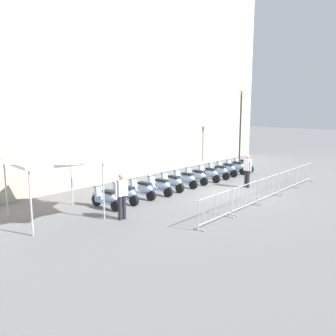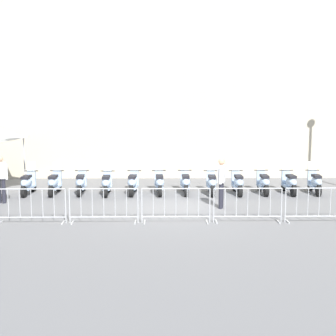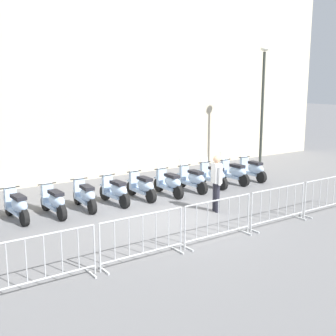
# 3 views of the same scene
# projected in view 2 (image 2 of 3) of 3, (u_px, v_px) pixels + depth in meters

# --- Properties ---
(ground_plane) EXTENTS (120.00, 120.00, 0.00)m
(ground_plane) POSITION_uv_depth(u_px,v_px,m) (174.00, 208.00, 16.09)
(ground_plane) COLOR slate
(building_facade) EXTENTS (28.05, 6.43, 15.83)m
(building_facade) POSITION_uv_depth(u_px,v_px,m) (170.00, 13.00, 22.44)
(building_facade) COLOR beige
(building_facade) RESTS_ON ground
(motorcycle_0) EXTENTS (0.61, 1.72, 1.24)m
(motorcycle_0) POSITION_uv_depth(u_px,v_px,m) (28.00, 183.00, 18.29)
(motorcycle_0) COLOR black
(motorcycle_0) RESTS_ON ground
(motorcycle_1) EXTENTS (0.61, 1.72, 1.24)m
(motorcycle_1) POSITION_uv_depth(u_px,v_px,m) (54.00, 183.00, 18.34)
(motorcycle_1) COLOR black
(motorcycle_1) RESTS_ON ground
(motorcycle_2) EXTENTS (0.69, 1.71, 1.24)m
(motorcycle_2) POSITION_uv_depth(u_px,v_px,m) (81.00, 183.00, 18.39)
(motorcycle_2) COLOR black
(motorcycle_2) RESTS_ON ground
(motorcycle_3) EXTENTS (0.65, 1.72, 1.24)m
(motorcycle_3) POSITION_uv_depth(u_px,v_px,m) (107.00, 184.00, 18.27)
(motorcycle_3) COLOR black
(motorcycle_3) RESTS_ON ground
(motorcycle_4) EXTENTS (0.56, 1.73, 1.24)m
(motorcycle_4) POSITION_uv_depth(u_px,v_px,m) (133.00, 183.00, 18.39)
(motorcycle_4) COLOR black
(motorcycle_4) RESTS_ON ground
(motorcycle_5) EXTENTS (0.67, 1.72, 1.24)m
(motorcycle_5) POSITION_uv_depth(u_px,v_px,m) (159.00, 183.00, 18.40)
(motorcycle_5) COLOR black
(motorcycle_5) RESTS_ON ground
(motorcycle_6) EXTENTS (0.63, 1.72, 1.24)m
(motorcycle_6) POSITION_uv_depth(u_px,v_px,m) (185.00, 183.00, 18.45)
(motorcycle_6) COLOR black
(motorcycle_6) RESTS_ON ground
(motorcycle_7) EXTENTS (0.59, 1.72, 1.24)m
(motorcycle_7) POSITION_uv_depth(u_px,v_px,m) (212.00, 183.00, 18.35)
(motorcycle_7) COLOR black
(motorcycle_7) RESTS_ON ground
(motorcycle_8) EXTENTS (0.63, 1.72, 1.24)m
(motorcycle_8) POSITION_uv_depth(u_px,v_px,m) (238.00, 183.00, 18.38)
(motorcycle_8) COLOR black
(motorcycle_8) RESTS_ON ground
(motorcycle_9) EXTENTS (0.61, 1.72, 1.24)m
(motorcycle_9) POSITION_uv_depth(u_px,v_px,m) (263.00, 183.00, 18.48)
(motorcycle_9) COLOR black
(motorcycle_9) RESTS_ON ground
(motorcycle_10) EXTENTS (0.65, 1.72, 1.24)m
(motorcycle_10) POSITION_uv_depth(u_px,v_px,m) (290.00, 183.00, 18.45)
(motorcycle_10) COLOR black
(motorcycle_10) RESTS_ON ground
(motorcycle_11) EXTENTS (0.56, 1.73, 1.24)m
(motorcycle_11) POSITION_uv_depth(u_px,v_px,m) (315.00, 183.00, 18.50)
(motorcycle_11) COLOR black
(motorcycle_11) RESTS_ON ground
(barrier_segment_0) EXTENTS (2.07, 0.72, 1.07)m
(barrier_segment_0) POSITION_uv_depth(u_px,v_px,m) (31.00, 206.00, 13.98)
(barrier_segment_0) COLOR #B2B5B7
(barrier_segment_0) RESTS_ON ground
(barrier_segment_1) EXTENTS (2.07, 0.72, 1.07)m
(barrier_segment_1) POSITION_uv_depth(u_px,v_px,m) (104.00, 206.00, 14.01)
(barrier_segment_1) COLOR #B2B5B7
(barrier_segment_1) RESTS_ON ground
(barrier_segment_2) EXTENTS (2.07, 0.72, 1.07)m
(barrier_segment_2) POSITION_uv_depth(u_px,v_px,m) (176.00, 206.00, 14.04)
(barrier_segment_2) COLOR #B2B5B7
(barrier_segment_2) RESTS_ON ground
(barrier_segment_3) EXTENTS (2.07, 0.72, 1.07)m
(barrier_segment_3) POSITION_uv_depth(u_px,v_px,m) (248.00, 205.00, 14.08)
(barrier_segment_3) COLOR #B2B5B7
(barrier_segment_3) RESTS_ON ground
(barrier_segment_4) EXTENTS (2.07, 0.72, 1.07)m
(barrier_segment_4) POSITION_uv_depth(u_px,v_px,m) (319.00, 205.00, 14.11)
(barrier_segment_4) COLOR #B2B5B7
(barrier_segment_4) RESTS_ON ground
(officer_near_row_end) EXTENTS (0.55, 0.23, 1.73)m
(officer_near_row_end) POSITION_uv_depth(u_px,v_px,m) (1.00, 176.00, 16.72)
(officer_near_row_end) COLOR #23232D
(officer_near_row_end) RESTS_ON ground
(officer_mid_plaza) EXTENTS (0.27, 0.55, 1.73)m
(officer_mid_plaza) POSITION_uv_depth(u_px,v_px,m) (221.00, 180.00, 15.93)
(officer_mid_plaza) COLOR #23232D
(officer_mid_plaza) RESTS_ON ground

